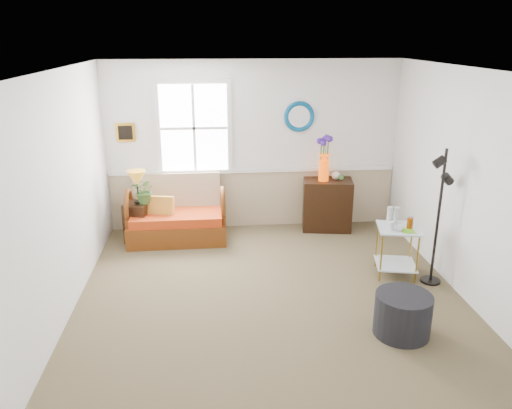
{
  "coord_description": "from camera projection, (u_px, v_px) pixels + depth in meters",
  "views": [
    {
      "loc": [
        -0.64,
        -5.05,
        2.94
      ],
      "look_at": [
        -0.14,
        0.47,
        1.04
      ],
      "focal_mm": 35.0,
      "sensor_mm": 36.0,
      "label": 1
    }
  ],
  "objects": [
    {
      "name": "floor",
      "position": [
        272.0,
        302.0,
        5.77
      ],
      "size": [
        4.5,
        5.0,
        0.01
      ],
      "primitive_type": "cube",
      "color": "brown",
      "rests_on": "ground"
    },
    {
      "name": "ceiling",
      "position": [
        275.0,
        71.0,
        4.93
      ],
      "size": [
        4.5,
        5.0,
        0.01
      ],
      "primitive_type": "cube",
      "color": "white",
      "rests_on": "walls"
    },
    {
      "name": "walls",
      "position": [
        273.0,
        196.0,
        5.35
      ],
      "size": [
        4.51,
        5.01,
        2.6
      ],
      "color": "white",
      "rests_on": "floor"
    },
    {
      "name": "wainscot",
      "position": [
        254.0,
        199.0,
        7.96
      ],
      "size": [
        4.46,
        0.02,
        0.9
      ],
      "primitive_type": "cube",
      "color": "tan",
      "rests_on": "walls"
    },
    {
      "name": "chair_rail",
      "position": [
        254.0,
        170.0,
        7.8
      ],
      "size": [
        4.46,
        0.04,
        0.06
      ],
      "primitive_type": "cube",
      "color": "white",
      "rests_on": "walls"
    },
    {
      "name": "window",
      "position": [
        194.0,
        128.0,
        7.5
      ],
      "size": [
        1.14,
        0.06,
        1.44
      ],
      "primitive_type": null,
      "color": "white",
      "rests_on": "walls"
    },
    {
      "name": "picture",
      "position": [
        125.0,
        132.0,
        7.44
      ],
      "size": [
        0.28,
        0.03,
        0.28
      ],
      "primitive_type": "cube",
      "color": "orange",
      "rests_on": "walls"
    },
    {
      "name": "mirror",
      "position": [
        299.0,
        117.0,
        7.6
      ],
      "size": [
        0.47,
        0.07,
        0.47
      ],
      "primitive_type": "torus",
      "rotation": [
        1.57,
        0.0,
        0.0
      ],
      "color": "#09689A",
      "rests_on": "walls"
    },
    {
      "name": "loveseat",
      "position": [
        177.0,
        210.0,
        7.4
      ],
      "size": [
        1.44,
        0.83,
        0.94
      ],
      "primitive_type": null,
      "rotation": [
        0.0,
        0.0,
        0.01
      ],
      "color": "#622E12",
      "rests_on": "floor"
    },
    {
      "name": "throw_pillow",
      "position": [
        161.0,
        209.0,
        7.32
      ],
      "size": [
        0.4,
        0.17,
        0.39
      ],
      "primitive_type": null,
      "rotation": [
        0.0,
        0.0,
        -0.2
      ],
      "color": "orange",
      "rests_on": "loveseat"
    },
    {
      "name": "lamp_stand",
      "position": [
        138.0,
        222.0,
        7.39
      ],
      "size": [
        0.41,
        0.41,
        0.6
      ],
      "primitive_type": null,
      "rotation": [
        0.0,
        0.0,
        -0.25
      ],
      "color": "black",
      "rests_on": "floor"
    },
    {
      "name": "table_lamp",
      "position": [
        137.0,
        187.0,
        7.21
      ],
      "size": [
        0.29,
        0.29,
        0.49
      ],
      "primitive_type": null,
      "rotation": [
        0.0,
        0.0,
        0.07
      ],
      "color": "orange",
      "rests_on": "lamp_stand"
    },
    {
      "name": "potted_plant",
      "position": [
        145.0,
        193.0,
        7.25
      ],
      "size": [
        0.46,
        0.48,
        0.3
      ],
      "primitive_type": "imported",
      "rotation": [
        0.0,
        0.0,
        -0.35
      ],
      "color": "#3B652B",
      "rests_on": "lamp_stand"
    },
    {
      "name": "cabinet",
      "position": [
        327.0,
        204.0,
        7.84
      ],
      "size": [
        0.81,
        0.59,
        0.8
      ],
      "primitive_type": null,
      "rotation": [
        0.0,
        0.0,
        -0.15
      ],
      "color": "black",
      "rests_on": "floor"
    },
    {
      "name": "flower_vase",
      "position": [
        324.0,
        159.0,
        7.57
      ],
      "size": [
        0.27,
        0.27,
        0.69
      ],
      "primitive_type": null,
      "rotation": [
        0.0,
        0.0,
        -0.42
      ],
      "color": "#EC4805",
      "rests_on": "cabinet"
    },
    {
      "name": "side_table",
      "position": [
        396.0,
        251.0,
        6.34
      ],
      "size": [
        0.6,
        0.6,
        0.65
      ],
      "primitive_type": null,
      "rotation": [
        0.0,
        0.0,
        -0.2
      ],
      "color": "#B28F30",
      "rests_on": "floor"
    },
    {
      "name": "tabletop_items",
      "position": [
        401.0,
        218.0,
        6.21
      ],
      "size": [
        0.41,
        0.41,
        0.24
      ],
      "primitive_type": null,
      "rotation": [
        0.0,
        0.0,
        -0.05
      ],
      "color": "silver",
      "rests_on": "side_table"
    },
    {
      "name": "floor_lamp",
      "position": [
        438.0,
        218.0,
        5.98
      ],
      "size": [
        0.25,
        0.25,
        1.7
      ],
      "primitive_type": null,
      "rotation": [
        0.0,
        0.0,
        -0.01
      ],
      "color": "black",
      "rests_on": "floor"
    },
    {
      "name": "ottoman",
      "position": [
        403.0,
        314.0,
        5.1
      ],
      "size": [
        0.64,
        0.64,
        0.44
      ],
      "primitive_type": "cylinder",
      "rotation": [
        0.0,
        0.0,
        -0.11
      ],
      "color": "black",
      "rests_on": "floor"
    }
  ]
}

